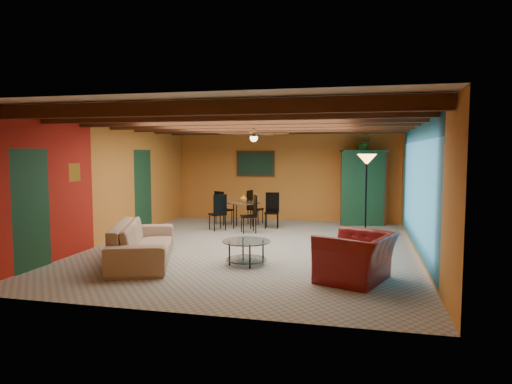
% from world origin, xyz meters
% --- Properties ---
extents(room, '(6.52, 8.01, 2.71)m').
position_xyz_m(room, '(0.00, 0.11, 2.36)').
color(room, gray).
rests_on(room, ground).
extents(sofa, '(1.74, 2.62, 0.71)m').
position_xyz_m(sofa, '(-1.68, -1.65, 0.36)').
color(sofa, '#957760').
rests_on(sofa, ground).
extents(armchair, '(1.35, 1.43, 0.75)m').
position_xyz_m(armchair, '(2.12, -2.05, 0.37)').
color(armchair, maroon).
rests_on(armchair, ground).
extents(coffee_table, '(1.09, 1.09, 0.44)m').
position_xyz_m(coffee_table, '(0.21, -1.44, 0.22)').
color(coffee_table, white).
rests_on(coffee_table, ground).
extents(dining_table, '(2.00, 2.00, 0.94)m').
position_xyz_m(dining_table, '(-0.86, 2.39, 0.47)').
color(dining_table, silver).
rests_on(dining_table, ground).
extents(armoire, '(1.23, 0.80, 1.99)m').
position_xyz_m(armoire, '(2.20, 3.70, 0.99)').
color(armoire, maroon).
rests_on(armoire, ground).
extents(floor_lamp, '(0.40, 0.40, 1.96)m').
position_xyz_m(floor_lamp, '(2.27, 0.57, 0.98)').
color(floor_lamp, black).
rests_on(floor_lamp, ground).
extents(ceiling_fan, '(1.50, 1.50, 0.44)m').
position_xyz_m(ceiling_fan, '(0.00, 0.00, 2.36)').
color(ceiling_fan, '#472614').
rests_on(ceiling_fan, ceiling).
extents(painting, '(1.05, 0.03, 0.65)m').
position_xyz_m(painting, '(-0.90, 3.96, 1.65)').
color(painting, black).
rests_on(painting, wall_back).
extents(potted_plant, '(0.59, 0.55, 0.53)m').
position_xyz_m(potted_plant, '(2.20, 3.70, 2.25)').
color(potted_plant, '#26661E').
rests_on(potted_plant, armoire).
extents(vase, '(0.22, 0.22, 0.20)m').
position_xyz_m(vase, '(-0.86, 2.39, 1.04)').
color(vase, orange).
rests_on(vase, dining_table).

